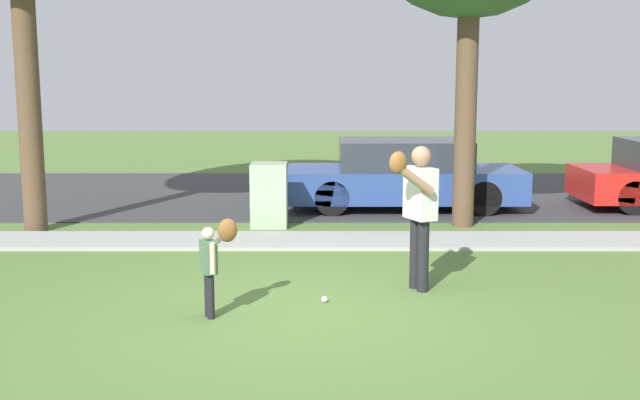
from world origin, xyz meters
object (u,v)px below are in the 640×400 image
at_px(person_adult, 418,203).
at_px(baseball, 324,299).
at_px(utility_cabinet, 269,195).
at_px(parked_wagon_blue, 403,175).
at_px(person_child, 214,255).

distance_m(person_adult, baseball, 1.61).
distance_m(utility_cabinet, parked_wagon_blue, 3.04).
bearing_deg(utility_cabinet, baseball, -78.49).
xyz_separation_m(baseball, utility_cabinet, (-0.92, 4.53, 0.51)).
bearing_deg(baseball, person_child, -157.51).
bearing_deg(baseball, person_adult, 24.58).
relative_size(person_child, baseball, 14.04).
bearing_deg(baseball, parked_wagon_blue, 76.01).
distance_m(person_child, baseball, 1.44).
bearing_deg(person_child, person_adult, -1.26).
relative_size(baseball, parked_wagon_blue, 0.02).
xyz_separation_m(person_adult, person_child, (-2.31, -1.00, -0.40)).
distance_m(person_child, utility_cabinet, 5.03).
distance_m(baseball, parked_wagon_blue, 6.50).
xyz_separation_m(person_child, baseball, (1.19, 0.49, -0.64)).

